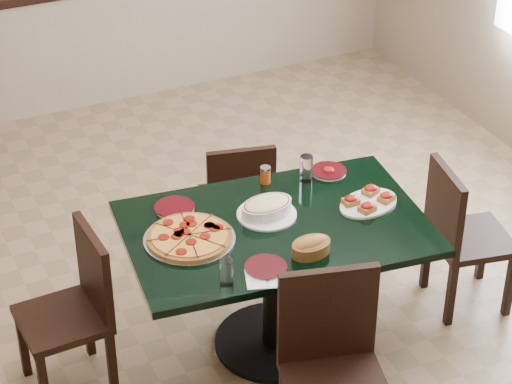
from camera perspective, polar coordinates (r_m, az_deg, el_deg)
name	(u,v)px	position (r m, az deg, el deg)	size (l,w,h in m)	color
floor	(236,316)	(5.46, -1.13, -7.08)	(5.50, 5.50, 0.00)	#87694E
main_table	(275,256)	(4.93, 1.12, -3.65)	(1.55, 1.09, 0.75)	black
chair_far	(238,198)	(5.59, -1.01, -0.34)	(0.45, 0.45, 0.81)	black
chair_near	(332,362)	(4.39, 4.38, -9.63)	(0.54, 0.54, 0.94)	black
chair_right	(459,231)	(5.38, 11.55, -2.18)	(0.47, 0.47, 0.85)	black
chair_left	(77,304)	(4.85, -10.21, -6.30)	(0.42, 0.42, 0.85)	black
pepperoni_pizza	(189,237)	(4.72, -3.83, -2.60)	(0.44, 0.44, 0.04)	#B4B3BA
lasagna_casserole	(267,208)	(4.87, 0.62, -0.90)	(0.30, 0.30, 0.09)	silver
bread_basket	(311,246)	(4.62, 3.17, -3.12)	(0.21, 0.16, 0.09)	brown
bruschetta_platter	(368,201)	(4.99, 6.45, -0.49)	(0.38, 0.31, 0.05)	silver
side_plate_near	(266,267)	(4.53, 0.57, -4.32)	(0.20, 0.20, 0.02)	silver
side_plate_far_r	(329,171)	(5.25, 4.17, 1.21)	(0.19, 0.19, 0.03)	silver
side_plate_far_l	(174,208)	(4.96, -4.68, -0.89)	(0.20, 0.20, 0.02)	silver
napkin_setting	(263,278)	(4.47, 0.41, -4.95)	(0.19, 0.19, 0.01)	white
water_glass_a	(306,169)	(5.14, 2.89, 1.34)	(0.07, 0.07, 0.15)	silver
water_glass_b	(227,272)	(4.40, -1.69, -4.60)	(0.06, 0.06, 0.13)	silver
pepper_shaker	(265,175)	(5.13, 0.54, 1.00)	(0.05, 0.05, 0.09)	#AA4312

